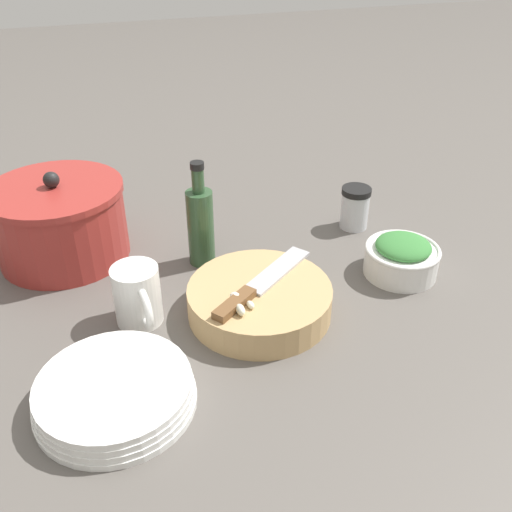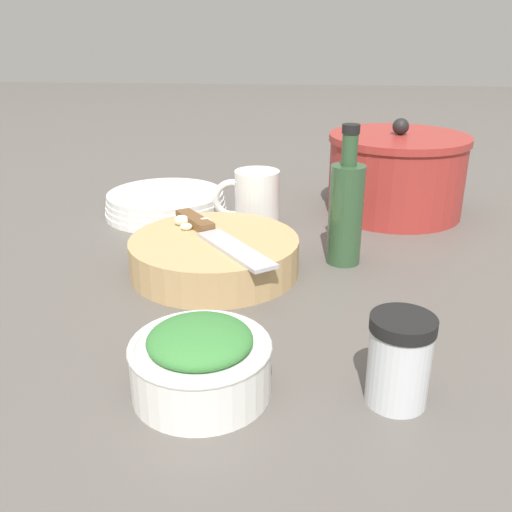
# 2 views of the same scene
# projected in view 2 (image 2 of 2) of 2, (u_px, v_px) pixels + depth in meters

# --- Properties ---
(ground_plane) EXTENTS (5.00, 5.00, 0.00)m
(ground_plane) POSITION_uv_depth(u_px,v_px,m) (264.00, 287.00, 0.74)
(ground_plane) COLOR #56514C
(cutting_board) EXTENTS (0.23, 0.23, 0.05)m
(cutting_board) POSITION_uv_depth(u_px,v_px,m) (214.00, 255.00, 0.78)
(cutting_board) COLOR tan
(cutting_board) RESTS_ON ground_plane
(chef_knife) EXTENTS (0.20, 0.16, 0.01)m
(chef_knife) POSITION_uv_depth(u_px,v_px,m) (215.00, 235.00, 0.77)
(chef_knife) COLOR brown
(chef_knife) RESTS_ON cutting_board
(garlic_cloves) EXTENTS (0.03, 0.06, 0.02)m
(garlic_cloves) POSITION_uv_depth(u_px,v_px,m) (192.00, 222.00, 0.81)
(garlic_cloves) COLOR silver
(garlic_cloves) RESTS_ON cutting_board
(herb_bowl) EXTENTS (0.13, 0.13, 0.07)m
(herb_bowl) POSITION_uv_depth(u_px,v_px,m) (201.00, 361.00, 0.52)
(herb_bowl) COLOR silver
(herb_bowl) RESTS_ON ground_plane
(spice_jar) EXTENTS (0.06, 0.06, 0.09)m
(spice_jar) POSITION_uv_depth(u_px,v_px,m) (399.00, 360.00, 0.50)
(spice_jar) COLOR silver
(spice_jar) RESTS_ON ground_plane
(coffee_mug) EXTENTS (0.07, 0.11, 0.10)m
(coffee_mug) POSITION_uv_depth(u_px,v_px,m) (255.00, 200.00, 0.93)
(coffee_mug) COLOR silver
(coffee_mug) RESTS_ON ground_plane
(plate_stack) EXTENTS (0.21, 0.21, 0.04)m
(plate_stack) POSITION_uv_depth(u_px,v_px,m) (166.00, 204.00, 1.01)
(plate_stack) COLOR silver
(plate_stack) RESTS_ON ground_plane
(oil_bottle) EXTENTS (0.05, 0.05, 0.20)m
(oil_bottle) POSITION_uv_depth(u_px,v_px,m) (346.00, 210.00, 0.79)
(oil_bottle) COLOR #2D4C2D
(oil_bottle) RESTS_ON ground_plane
(stock_pot) EXTENTS (0.24, 0.24, 0.17)m
(stock_pot) POSITION_uv_depth(u_px,v_px,m) (396.00, 174.00, 1.00)
(stock_pot) COLOR #9E2D28
(stock_pot) RESTS_ON ground_plane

